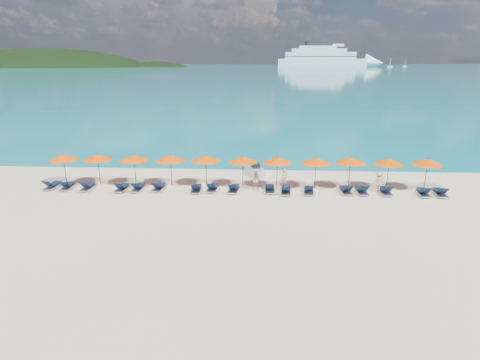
{
  "coord_description": "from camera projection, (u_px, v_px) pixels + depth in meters",
  "views": [
    {
      "loc": [
        1.36,
        -21.83,
        8.63
      ],
      "look_at": [
        0.0,
        3.0,
        1.2
      ],
      "focal_mm": 30.0,
      "sensor_mm": 36.0,
      "label": 1
    }
  ],
  "objects": [
    {
      "name": "headland_small",
      "position": [
        157.0,
        92.0,
        577.08
      ],
      "size": [
        162.0,
        126.0,
        85.5
      ],
      "color": "black",
      "rests_on": "ground"
    },
    {
      "name": "headland_main",
      "position": [
        49.0,
        95.0,
        566.68
      ],
      "size": [
        374.0,
        242.0,
        126.5
      ],
      "color": "black",
      "rests_on": "ground"
    },
    {
      "name": "umbrella_0",
      "position": [
        63.0,
        157.0,
        28.55
      ],
      "size": [
        2.1,
        2.1,
        2.28
      ],
      "color": "black",
      "rests_on": "ground"
    },
    {
      "name": "sea",
      "position": [
        262.0,
        66.0,
        654.85
      ],
      "size": [
        1600.0,
        1300.0,
        0.01
      ],
      "primitive_type": "cube",
      "color": "#1FA9B2",
      "rests_on": "ground"
    },
    {
      "name": "lounger_5",
      "position": [
        159.0,
        187.0,
        27.74
      ],
      "size": [
        0.76,
        1.75,
        0.66
      ],
      "rotation": [
        0.0,
        0.0,
        -0.09
      ],
      "color": "silver",
      "rests_on": "ground"
    },
    {
      "name": "umbrella_1",
      "position": [
        98.0,
        157.0,
        28.55
      ],
      "size": [
        2.1,
        2.1,
        2.28
      ],
      "color": "black",
      "rests_on": "ground"
    },
    {
      "name": "umbrella_2",
      "position": [
        134.0,
        158.0,
        28.36
      ],
      "size": [
        2.1,
        2.1,
        2.28
      ],
      "color": "black",
      "rests_on": "ground"
    },
    {
      "name": "beachgoer_c",
      "position": [
        378.0,
        182.0,
        27.15
      ],
      "size": [
        0.96,
        0.46,
        1.47
      ],
      "primitive_type": "imported",
      "rotation": [
        0.0,
        0.0,
        3.12
      ],
      "color": "#D4AD82",
      "rests_on": "ground"
    },
    {
      "name": "lounger_4",
      "position": [
        138.0,
        187.0,
        27.66
      ],
      "size": [
        0.7,
        1.73,
        0.66
      ],
      "rotation": [
        0.0,
        0.0,
        -0.05
      ],
      "color": "silver",
      "rests_on": "ground"
    },
    {
      "name": "lounger_8",
      "position": [
        234.0,
        188.0,
        27.38
      ],
      "size": [
        0.79,
        1.75,
        0.66
      ],
      "rotation": [
        0.0,
        0.0,
        -0.1
      ],
      "color": "silver",
      "rests_on": "ground"
    },
    {
      "name": "umbrella_7",
      "position": [
        316.0,
        161.0,
        27.58
      ],
      "size": [
        2.1,
        2.1,
        2.28
      ],
      "color": "black",
      "rests_on": "ground"
    },
    {
      "name": "jetski",
      "position": [
        255.0,
        169.0,
        31.64
      ],
      "size": [
        1.6,
        2.72,
        0.91
      ],
      "rotation": [
        0.0,
        0.0,
        0.27
      ],
      "color": "silver",
      "rests_on": "ground"
    },
    {
      "name": "lounger_6",
      "position": [
        196.0,
        188.0,
        27.4
      ],
      "size": [
        0.68,
        1.72,
        0.66
      ],
      "rotation": [
        0.0,
        0.0,
        0.04
      ],
      "color": "silver",
      "rests_on": "ground"
    },
    {
      "name": "lounger_7",
      "position": [
        212.0,
        188.0,
        27.58
      ],
      "size": [
        0.74,
        1.74,
        0.66
      ],
      "rotation": [
        0.0,
        0.0,
        -0.07
      ],
      "color": "silver",
      "rests_on": "ground"
    },
    {
      "name": "umbrella_8",
      "position": [
        351.0,
        160.0,
        27.69
      ],
      "size": [
        2.1,
        2.1,
        2.28
      ],
      "color": "black",
      "rests_on": "ground"
    },
    {
      "name": "umbrella_6",
      "position": [
        277.0,
        160.0,
        27.79
      ],
      "size": [
        2.1,
        2.1,
        2.28
      ],
      "color": "black",
      "rests_on": "ground"
    },
    {
      "name": "lounger_12",
      "position": [
        346.0,
        190.0,
        27.09
      ],
      "size": [
        0.7,
        1.73,
        0.66
      ],
      "rotation": [
        0.0,
        0.0,
        0.05
      ],
      "color": "silver",
      "rests_on": "ground"
    },
    {
      "name": "lounger_2",
      "position": [
        88.0,
        186.0,
        27.86
      ],
      "size": [
        0.62,
        1.7,
        0.66
      ],
      "rotation": [
        0.0,
        0.0,
        -0.0
      ],
      "color": "silver",
      "rests_on": "ground"
    },
    {
      "name": "lounger_11",
      "position": [
        309.0,
        190.0,
        27.03
      ],
      "size": [
        0.78,
        1.75,
        0.66
      ],
      "rotation": [
        0.0,
        0.0,
        -0.1
      ],
      "color": "silver",
      "rests_on": "ground"
    },
    {
      "name": "lounger_16",
      "position": [
        440.0,
        192.0,
        26.58
      ],
      "size": [
        0.79,
        1.75,
        0.66
      ],
      "rotation": [
        0.0,
        0.0,
        -0.1
      ],
      "color": "silver",
      "rests_on": "ground"
    },
    {
      "name": "lounger_9",
      "position": [
        270.0,
        188.0,
        27.39
      ],
      "size": [
        0.62,
        1.7,
        0.66
      ],
      "rotation": [
        0.0,
        0.0,
        -0.0
      ],
      "color": "silver",
      "rests_on": "ground"
    },
    {
      "name": "lounger_10",
      "position": [
        286.0,
        190.0,
        26.99
      ],
      "size": [
        0.72,
        1.74,
        0.66
      ],
      "rotation": [
        0.0,
        0.0,
        -0.06
      ],
      "color": "silver",
      "rests_on": "ground"
    },
    {
      "name": "beachgoer_b",
      "position": [
        256.0,
        180.0,
        27.53
      ],
      "size": [
        0.75,
        0.51,
        1.44
      ],
      "primitive_type": "imported",
      "rotation": [
        0.0,
        0.0,
        -0.16
      ],
      "color": "#D4AD82",
      "rests_on": "ground"
    },
    {
      "name": "sailboat_near",
      "position": [
        390.0,
        66.0,
        539.12
      ],
      "size": [
        6.48,
        2.16,
        11.89
      ],
      "color": "white",
      "rests_on": "ground"
    },
    {
      "name": "lounger_0",
      "position": [
        52.0,
        185.0,
        28.09
      ],
      "size": [
        0.7,
        1.73,
        0.66
      ],
      "rotation": [
        0.0,
        0.0,
        -0.05
      ],
      "color": "silver",
      "rests_on": "ground"
    },
    {
      "name": "lounger_1",
      "position": [
        67.0,
        186.0,
        27.98
      ],
      "size": [
        0.76,
        1.75,
        0.66
      ],
      "rotation": [
        0.0,
        0.0,
        0.08
      ],
      "color": "silver",
      "rests_on": "ground"
    },
    {
      "name": "sailboat_far",
      "position": [
        405.0,
        66.0,
        573.71
      ],
      "size": [
        5.64,
        1.88,
        10.34
      ],
      "color": "white",
      "rests_on": "ground"
    },
    {
      "name": "ground",
      "position": [
        237.0,
        214.0,
        23.43
      ],
      "size": [
        1400.0,
        1400.0,
        0.0
      ],
      "primitive_type": "plane",
      "color": "beige"
    },
    {
      "name": "lounger_13",
      "position": [
        362.0,
        190.0,
        27.03
      ],
      "size": [
        0.65,
        1.71,
        0.66
      ],
      "rotation": [
        0.0,
        0.0,
        0.02
      ],
      "color": "silver",
      "rests_on": "ground"
    },
    {
      "name": "lounger_15",
      "position": [
        423.0,
        192.0,
        26.64
      ],
      "size": [
        0.78,
        1.75,
        0.66
      ],
      "rotation": [
        0.0,
        0.0,
        -0.1
      ],
      "color": "silver",
      "rests_on": "ground"
    },
    {
      "name": "umbrella_4",
      "position": [
        206.0,
        158.0,
        28.25
      ],
      "size": [
        2.1,
        2.1,
        2.28
      ],
      "color": "black",
      "rests_on": "ground"
    },
    {
      "name": "cruise_ship",
      "position": [
        331.0,
        59.0,
        556.11
      ],
      "size": [
        144.9,
        29.52,
        40.09
      ],
      "rotation": [
        0.0,
        0.0,
        -0.05
      ],
      "color": "white",
      "rests_on": "ground"
    },
    {
      "name": "lounger_3",
      "position": [
        122.0,
        187.0,
        27.6
      ],
      "size": [
        0.73,
        1.74,
        0.66
      ],
      "rotation": [
        0.0,
        0.0,
        -0.06
      ],
      "color": "silver",
      "rests_on": "ground"
    },
    {
      "name": "umbrella_9",
      "position": [
        389.0,
        162.0,
        27.32
      ],
      "size": [
        2.1,
        2.1,
        2.28
      ],
      "color": "black",
      "rests_on": "ground"
    },
    {
      "name": "lounger_14",
      "position": [
        385.0,
        191.0,
        26.93
      ],
      "size": [
        0.66,
        1.71,
        0.66
      ],
      "rotation": [
        0.0,
        0.0,
        0.02
      ],
      "color": "silver",
      "rests_on": "ground"
    },
    {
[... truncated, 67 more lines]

